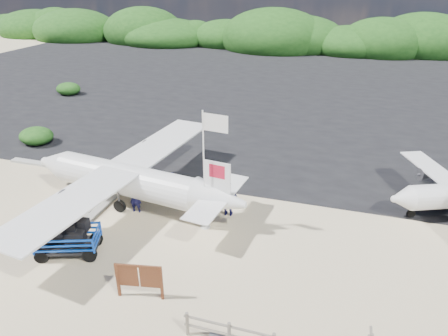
# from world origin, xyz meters

# --- Properties ---
(ground) EXTENTS (160.00, 160.00, 0.00)m
(ground) POSITION_xyz_m (0.00, 0.00, 0.00)
(ground) COLOR beige
(asphalt_apron) EXTENTS (90.00, 50.00, 0.04)m
(asphalt_apron) POSITION_xyz_m (0.00, 30.00, 0.00)
(asphalt_apron) COLOR #B2B2B2
(asphalt_apron) RESTS_ON ground
(lagoon) EXTENTS (9.00, 7.00, 0.40)m
(lagoon) POSITION_xyz_m (-9.00, 1.50, 0.00)
(lagoon) COLOR #B2B2B2
(lagoon) RESTS_ON ground
(vegetation_band) EXTENTS (124.00, 8.00, 4.40)m
(vegetation_band) POSITION_xyz_m (0.00, 55.00, 0.00)
(vegetation_band) COLOR #B2B2B2
(vegetation_band) RESTS_ON ground
(baggage_cart) EXTENTS (3.26, 2.50, 1.44)m
(baggage_cart) POSITION_xyz_m (-3.70, -2.34, 0.00)
(baggage_cart) COLOR blue
(baggage_cart) RESTS_ON ground
(flagpole) EXTENTS (1.27, 0.66, 6.05)m
(flagpole) POSITION_xyz_m (1.43, 1.38, 0.00)
(flagpole) COLOR white
(flagpole) RESTS_ON ground
(signboard) EXTENTS (1.95, 0.54, 1.60)m
(signboard) POSITION_xyz_m (0.60, -3.86, 0.00)
(signboard) COLOR brown
(signboard) RESTS_ON ground
(crew_a) EXTENTS (0.67, 0.49, 1.69)m
(crew_a) POSITION_xyz_m (-2.53, 1.68, 0.85)
(crew_a) COLOR #111141
(crew_a) RESTS_ON ground
(crew_b) EXTENTS (0.97, 0.87, 1.63)m
(crew_b) POSITION_xyz_m (-1.23, 3.47, 0.82)
(crew_b) COLOR #111141
(crew_b) RESTS_ON ground
(crew_c) EXTENTS (1.14, 0.51, 1.92)m
(crew_c) POSITION_xyz_m (2.23, 2.77, 0.96)
(crew_c) COLOR #111141
(crew_c) RESTS_ON ground
(aircraft_large) EXTENTS (17.01, 17.01, 4.56)m
(aircraft_large) POSITION_xyz_m (15.68, 26.74, 0.00)
(aircraft_large) COLOR #B2B2B2
(aircraft_large) RESTS_ON ground
(aircraft_small) EXTENTS (9.39, 9.39, 2.59)m
(aircraft_small) POSITION_xyz_m (-8.58, 35.96, 0.00)
(aircraft_small) COLOR #B2B2B2
(aircraft_small) RESTS_ON ground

